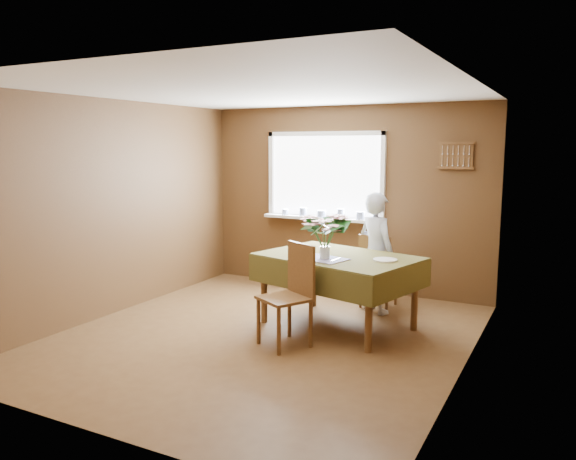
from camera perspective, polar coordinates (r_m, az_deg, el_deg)
The scene contains 15 objects.
floor at distance 5.94m, azimuth -2.48°, elevation -10.77°, with size 4.50×4.50×0.00m, color #55371D.
ceiling at distance 5.63m, azimuth -2.65°, elevation 13.98°, with size 4.50×4.50×0.00m, color white.
wall_back at distance 7.67m, azimuth 5.85°, elevation 3.15°, with size 4.00×4.00×0.00m, color brown.
wall_front at distance 3.89m, azimuth -19.32°, elevation -2.52°, with size 4.00×4.00×0.00m, color brown.
wall_left at distance 6.87m, azimuth -17.20°, elevation 2.18°, with size 4.50×4.50×0.00m, color brown.
wall_right at distance 4.98m, azimuth 17.82°, elevation -0.13°, with size 4.50×4.50×0.00m, color brown.
window_assembly at distance 7.73m, azimuth 3.69°, elevation 3.99°, with size 1.72×0.20×1.22m.
spoon_rack at distance 7.20m, azimuth 16.70°, elevation 7.27°, with size 0.44×0.05×0.33m.
dining_table at distance 6.11m, azimuth 5.09°, elevation -3.49°, with size 1.86×1.49×0.80m.
chair_far at distance 6.91m, azimuth 9.00°, elevation -3.83°, with size 0.40×0.40×0.91m.
chair_near at distance 5.58m, azimuth 0.37°, elevation -6.18°, with size 0.59×0.59×1.01m.
seated_woman at distance 6.71m, azimuth 8.95°, elevation -2.29°, with size 0.52×0.34×1.43m, color white.
flower_bouquet at distance 5.84m, azimuth 3.77°, elevation -0.04°, with size 0.54×0.54×0.47m.
side_plate at distance 5.89m, azimuth 9.83°, elevation -3.00°, with size 0.25×0.25×0.01m, color white.
table_knife at distance 5.84m, azimuth 4.87°, elevation -2.99°, with size 0.02×0.20×0.00m, color silver.
Camera 1 is at (2.80, -4.86, 1.96)m, focal length 35.00 mm.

